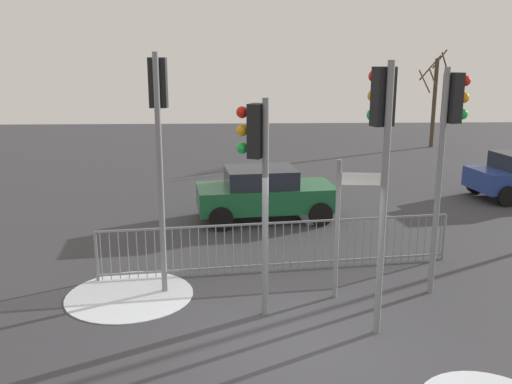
{
  "coord_description": "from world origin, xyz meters",
  "views": [
    {
      "loc": [
        -0.97,
        -8.02,
        4.48
      ],
      "look_at": [
        -0.52,
        3.41,
        1.68
      ],
      "focal_mm": 39.12,
      "sensor_mm": 36.0,
      "label": 1
    }
  ],
  "objects_px": {
    "traffic_light_mid_left": "(257,159)",
    "traffic_light_foreground_left": "(449,131)",
    "car_green_near": "(265,193)",
    "bare_tree_left": "(434,98)",
    "traffic_light_rear_right": "(382,138)",
    "direction_sign_post": "(341,221)",
    "traffic_light_foreground_right": "(159,120)"
  },
  "relations": [
    {
      "from": "traffic_light_rear_right",
      "to": "bare_tree_left",
      "type": "xyz_separation_m",
      "value": [
        7.66,
        19.1,
        -0.8
      ]
    },
    {
      "from": "direction_sign_post",
      "to": "bare_tree_left",
      "type": "xyz_separation_m",
      "value": [
        7.99,
        17.81,
        0.94
      ]
    },
    {
      "from": "traffic_light_mid_left",
      "to": "bare_tree_left",
      "type": "bearing_deg",
      "value": -4.43
    },
    {
      "from": "traffic_light_rear_right",
      "to": "traffic_light_foreground_right",
      "type": "bearing_deg",
      "value": 133.37
    },
    {
      "from": "car_green_near",
      "to": "bare_tree_left",
      "type": "relative_size",
      "value": 0.83
    },
    {
      "from": "traffic_light_rear_right",
      "to": "traffic_light_foreground_left",
      "type": "height_order",
      "value": "traffic_light_rear_right"
    },
    {
      "from": "traffic_light_foreground_left",
      "to": "bare_tree_left",
      "type": "distance_m",
      "value": 18.62
    },
    {
      "from": "traffic_light_foreground_left",
      "to": "bare_tree_left",
      "type": "height_order",
      "value": "bare_tree_left"
    },
    {
      "from": "traffic_light_rear_right",
      "to": "traffic_light_foreground_left",
      "type": "distance_m",
      "value": 2.22
    },
    {
      "from": "traffic_light_mid_left",
      "to": "traffic_light_foreground_left",
      "type": "xyz_separation_m",
      "value": [
        3.55,
        0.82,
        0.35
      ]
    },
    {
      "from": "traffic_light_foreground_left",
      "to": "car_green_near",
      "type": "bearing_deg",
      "value": -168.54
    },
    {
      "from": "traffic_light_mid_left",
      "to": "traffic_light_foreground_right",
      "type": "relative_size",
      "value": 0.84
    },
    {
      "from": "direction_sign_post",
      "to": "bare_tree_left",
      "type": "distance_m",
      "value": 19.54
    },
    {
      "from": "traffic_light_mid_left",
      "to": "traffic_light_foreground_left",
      "type": "height_order",
      "value": "traffic_light_foreground_left"
    },
    {
      "from": "traffic_light_foreground_right",
      "to": "direction_sign_post",
      "type": "xyz_separation_m",
      "value": [
        3.34,
        -0.54,
        -1.83
      ]
    },
    {
      "from": "bare_tree_left",
      "to": "direction_sign_post",
      "type": "bearing_deg",
      "value": -114.16
    },
    {
      "from": "traffic_light_foreground_right",
      "to": "bare_tree_left",
      "type": "relative_size",
      "value": 0.95
    },
    {
      "from": "traffic_light_foreground_left",
      "to": "bare_tree_left",
      "type": "bearing_deg",
      "value": 141.14
    },
    {
      "from": "bare_tree_left",
      "to": "traffic_light_rear_right",
      "type": "bearing_deg",
      "value": -111.86
    },
    {
      "from": "traffic_light_foreground_right",
      "to": "bare_tree_left",
      "type": "distance_m",
      "value": 20.67
    },
    {
      "from": "traffic_light_foreground_right",
      "to": "bare_tree_left",
      "type": "bearing_deg",
      "value": 59.67
    },
    {
      "from": "traffic_light_foreground_right",
      "to": "traffic_light_rear_right",
      "type": "xyz_separation_m",
      "value": [
        3.67,
        -1.83,
        -0.09
      ]
    },
    {
      "from": "traffic_light_rear_right",
      "to": "car_green_near",
      "type": "xyz_separation_m",
      "value": [
        -1.46,
        6.56,
        -2.48
      ]
    },
    {
      "from": "traffic_light_mid_left",
      "to": "traffic_light_foreground_right",
      "type": "xyz_separation_m",
      "value": [
        -1.75,
        1.15,
        0.54
      ]
    },
    {
      "from": "traffic_light_foreground_right",
      "to": "traffic_light_foreground_left",
      "type": "relative_size",
      "value": 1.06
    },
    {
      "from": "traffic_light_rear_right",
      "to": "car_green_near",
      "type": "relative_size",
      "value": 1.11
    },
    {
      "from": "direction_sign_post",
      "to": "bare_tree_left",
      "type": "relative_size",
      "value": 0.56
    },
    {
      "from": "traffic_light_foreground_left",
      "to": "traffic_light_foreground_right",
      "type": "bearing_deg",
      "value": -113.58
    },
    {
      "from": "traffic_light_rear_right",
      "to": "direction_sign_post",
      "type": "distance_m",
      "value": 2.19
    },
    {
      "from": "traffic_light_mid_left",
      "to": "direction_sign_post",
      "type": "xyz_separation_m",
      "value": [
        1.59,
        0.61,
        -1.3
      ]
    },
    {
      "from": "traffic_light_mid_left",
      "to": "bare_tree_left",
      "type": "relative_size",
      "value": 0.8
    },
    {
      "from": "direction_sign_post",
      "to": "car_green_near",
      "type": "distance_m",
      "value": 5.44
    }
  ]
}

